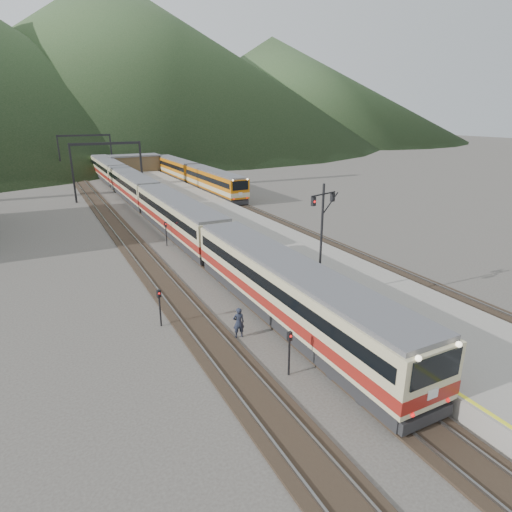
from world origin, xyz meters
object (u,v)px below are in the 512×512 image
signal_mast (322,230)px  worker (239,323)px  second_train (193,175)px  main_train (151,197)px

signal_mast → worker: 7.22m
second_train → signal_mast: bearing=-100.6°
main_train → worker: 32.43m
main_train → signal_mast: 31.91m
main_train → signal_mast: (2.32, -31.67, 3.17)m
second_train → signal_mast: 50.19m
second_train → signal_mast: (-9.18, -49.22, 3.39)m
signal_mast → second_train: bearing=79.4°
main_train → second_train: main_train is taller
main_train → second_train: size_ratio=2.28×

